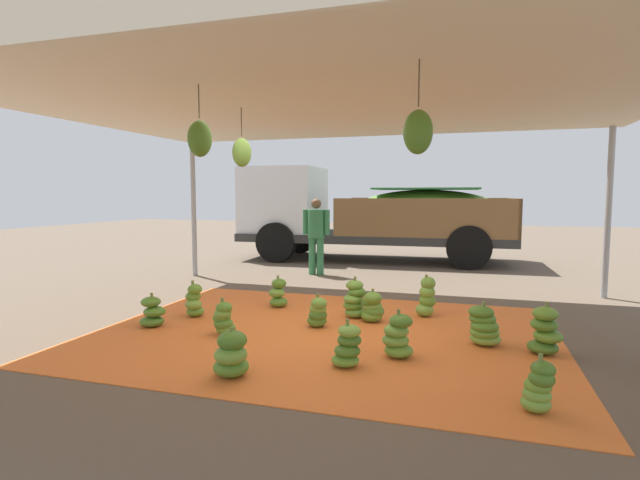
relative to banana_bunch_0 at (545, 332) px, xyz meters
The scene contains 19 objects.
ground_plane 3.96m from the banana_bunch_0, 128.40° to the left, with size 40.00×40.00×0.00m, color brown.
tarp_orange 2.47m from the banana_bunch_0, behind, with size 5.46×4.24×0.01m, color orange.
tent_canopy 3.51m from the banana_bunch_0, behind, with size 8.00×7.00×2.83m.
banana_bunch_0 is the anchor object (origin of this frame).
banana_bunch_1 1.57m from the banana_bunch_0, 159.78° to the right, with size 0.41×0.38×0.50m.
banana_bunch_2 4.39m from the banana_bunch_0, behind, with size 0.34×0.34×0.51m.
banana_bunch_3 4.64m from the banana_bunch_0, behind, with size 0.41×0.41×0.43m.
banana_bunch_4 2.45m from the banana_bunch_0, 157.71° to the left, with size 0.36×0.36×0.56m.
banana_bunch_5 1.53m from the banana_bunch_0, 99.20° to the right, with size 0.33×0.32×0.46m.
banana_bunch_6 3.59m from the banana_bunch_0, behind, with size 0.35×0.34×0.45m.
banana_bunch_7 2.62m from the banana_bunch_0, behind, with size 0.34×0.34×0.43m.
banana_bunch_8 3.71m from the banana_bunch_0, 161.00° to the left, with size 0.39×0.37×0.47m.
banana_bunch_9 0.62m from the banana_bunch_0, 166.71° to the left, with size 0.46×0.47×0.49m.
banana_bunch_10 2.13m from the banana_bunch_0, 153.34° to the right, with size 0.38×0.40×0.47m.
banana_bunch_11 1.85m from the banana_bunch_0, 136.00° to the left, with size 0.36×0.35×0.58m.
banana_bunch_12 2.13m from the banana_bunch_0, 158.92° to the left, with size 0.40×0.39×0.45m.
banana_bunch_13 3.25m from the banana_bunch_0, 151.23° to the right, with size 0.46×0.49×0.47m.
cargo_truck_main 7.72m from the banana_bunch_0, 116.16° to the left, with size 6.87×2.54×2.40m.
worker_0 5.80m from the banana_bunch_0, 132.22° to the left, with size 0.59×0.36×1.61m.
Camera 1 is at (1.66, -5.59, 1.69)m, focal length 27.42 mm.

